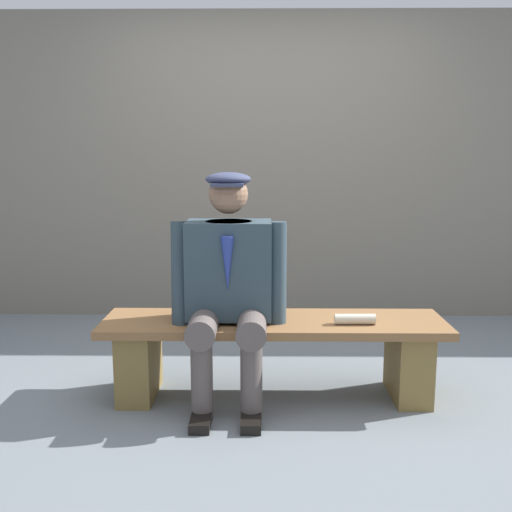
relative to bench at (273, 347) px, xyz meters
name	(u,v)px	position (x,y,z in m)	size (l,w,h in m)	color
ground_plane	(273,396)	(0.00, 0.00, -0.28)	(30.00, 30.00, 0.00)	slate
bench	(273,347)	(0.00, 0.00, 0.00)	(1.85, 0.48, 0.44)	brown
seated_man	(229,281)	(0.24, 0.06, 0.38)	(0.62, 0.61, 1.23)	#2E3F48
rolled_magazine	(355,319)	(-0.43, 0.08, 0.18)	(0.06, 0.06, 0.21)	beige
stadium_wall	(270,168)	(0.00, -1.77, 0.93)	(12.00, 0.24, 2.42)	slate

